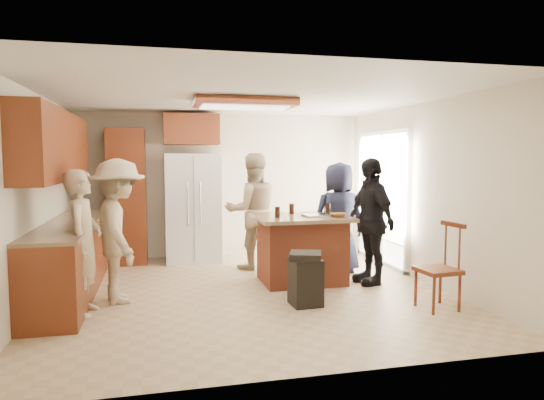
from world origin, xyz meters
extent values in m
plane|color=tan|center=(0.00, 0.00, 0.00)|extent=(5.00, 5.00, 0.00)
plane|color=white|center=(0.00, 0.00, 2.50)|extent=(5.00, 5.00, 0.00)
plane|color=beige|center=(0.00, 2.50, 1.25)|extent=(5.00, 0.00, 5.00)
plane|color=beige|center=(0.00, -2.50, 1.25)|extent=(5.00, 0.00, 5.00)
plane|color=beige|center=(-2.50, 0.00, 1.25)|extent=(0.00, 5.00, 5.00)
plane|color=beige|center=(2.50, 0.00, 1.25)|extent=(0.00, 5.00, 5.00)
cube|color=white|center=(2.48, 1.20, 1.05)|extent=(0.02, 1.60, 2.10)
cube|color=white|center=(2.46, 1.20, 1.05)|extent=(0.08, 1.72, 2.10)
cube|color=maroon|center=(0.00, 0.20, 2.44)|extent=(1.30, 0.70, 0.10)
cube|color=white|center=(0.00, 0.20, 2.38)|extent=(1.10, 0.50, 0.02)
cube|color=olive|center=(4.00, 1.20, -0.05)|extent=(3.00, 3.00, 0.10)
cube|color=#593319|center=(4.70, 1.80, 1.00)|extent=(1.40, 1.60, 2.00)
imported|color=tan|center=(-1.92, -0.43, 0.80)|extent=(0.49, 0.63, 1.61)
imported|color=tan|center=(0.33, 1.35, 0.90)|extent=(0.91, 0.59, 1.81)
imported|color=black|center=(1.53, 0.75, 0.83)|extent=(0.82, 0.53, 1.67)
imported|color=black|center=(1.73, 0.07, 0.87)|extent=(0.64, 1.07, 1.74)
imported|color=tan|center=(-1.57, -0.04, 0.86)|extent=(0.75, 1.20, 1.73)
cube|color=maroon|center=(-2.20, 0.40, 0.44)|extent=(0.60, 3.00, 0.88)
cube|color=#846B4C|center=(-2.20, 0.40, 0.90)|extent=(0.64, 3.00, 0.04)
cube|color=maroon|center=(-2.33, 0.40, 1.88)|extent=(0.35, 3.00, 0.85)
cube|color=maroon|center=(-1.60, 2.20, 1.10)|extent=(0.60, 0.60, 2.20)
cube|color=maroon|center=(-0.55, 2.20, 2.20)|extent=(0.90, 0.60, 0.50)
cube|color=white|center=(-0.55, 2.12, 0.90)|extent=(0.90, 0.72, 1.80)
cube|color=gray|center=(-0.55, 1.75, 0.90)|extent=(0.01, 0.01, 1.71)
cylinder|color=silver|center=(-0.65, 1.73, 0.99)|extent=(0.02, 0.02, 0.70)
cylinder|color=silver|center=(-0.45, 1.73, 0.99)|extent=(0.02, 0.02, 0.70)
cube|color=#954026|center=(0.83, 0.35, 0.44)|extent=(1.10, 0.85, 0.88)
cube|color=#81624A|center=(0.83, 0.35, 0.91)|extent=(1.28, 1.03, 0.05)
cube|color=silver|center=(1.08, 0.30, 0.94)|extent=(0.47, 0.36, 0.02)
imported|color=brown|center=(1.28, 0.10, 0.96)|extent=(0.26, 0.26, 0.05)
cylinder|color=black|center=(0.45, 0.23, 1.01)|extent=(0.07, 0.07, 0.15)
cylinder|color=black|center=(0.75, 0.61, 1.01)|extent=(0.07, 0.07, 0.15)
cylinder|color=black|center=(1.28, 0.54, 1.01)|extent=(0.07, 0.07, 0.15)
cube|color=black|center=(0.56, -0.70, 0.28)|extent=(0.36, 0.36, 0.55)
cube|color=black|center=(0.56, -0.70, 0.59)|extent=(0.46, 0.46, 0.08)
cube|color=maroon|center=(1.99, -1.18, 0.45)|extent=(0.45, 0.45, 0.05)
cylinder|color=maroon|center=(1.84, -1.36, 0.22)|extent=(0.04, 0.04, 0.44)
cylinder|color=maroon|center=(2.18, -1.33, 0.22)|extent=(0.04, 0.04, 0.44)
cylinder|color=maroon|center=(1.81, -1.02, 0.22)|extent=(0.04, 0.04, 0.44)
cylinder|color=maroon|center=(2.15, -1.00, 0.22)|extent=(0.04, 0.04, 0.44)
cube|color=maroon|center=(2.18, -1.16, 0.97)|extent=(0.07, 0.40, 0.05)
cylinder|color=maroon|center=(2.19, -1.28, 0.72)|extent=(0.03, 0.03, 0.50)
cylinder|color=maroon|center=(2.17, -1.04, 0.72)|extent=(0.03, 0.03, 0.50)
camera|label=1|loc=(-1.10, -6.04, 1.73)|focal=32.00mm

